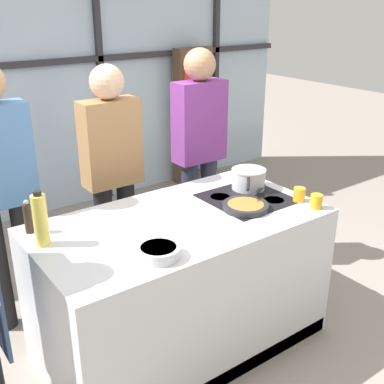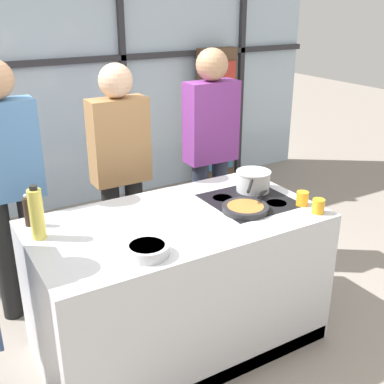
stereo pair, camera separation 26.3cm
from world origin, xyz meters
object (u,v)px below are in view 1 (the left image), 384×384
Objects in this scene: spectator_center_left at (112,167)px; juice_glass_near at (316,201)px; oil_bottle at (41,220)px; pepper_grinder at (28,218)px; spectator_center_right at (199,144)px; white_plate at (133,238)px; spectator_far_left at (0,184)px; saucepan at (249,178)px; juice_glass_far at (299,194)px; mixing_bowl at (159,251)px; frying_pan at (246,206)px.

spectator_center_left reaches higher than juice_glass_near.
pepper_grinder is (-0.01, 0.19, -0.06)m from oil_bottle.
pepper_grinder is at bearing 17.87° from spectator_center_right.
white_plate is 0.60m from pepper_grinder.
spectator_far_left is 0.79m from spectator_center_left.
saucepan is 1.03m from white_plate.
juice_glass_far is (1.13, -0.17, 0.04)m from white_plate.
juice_glass_far is at bearing -14.42° from oil_bottle.
spectator_center_left reaches higher than saucepan.
white_plate is at bearing 91.95° from mixing_bowl.
saucepan is at bearing -1.68° from oil_bottle.
spectator_far_left reaches higher than pepper_grinder.
spectator_center_right is 5.00× the size of saucepan.
oil_bottle is at bearing 91.05° from spectator_far_left.
frying_pan is 1.36× the size of saucepan.
white_plate is at bearing 68.74° from spectator_center_left.
mixing_bowl is (0.01, -0.25, 0.03)m from white_plate.
spectator_center_right reaches higher than pepper_grinder.
juice_glass_near is (1.13, -0.31, 0.04)m from white_plate.
spectator_center_left is 1.04m from oil_bottle.
spectator_far_left is at bearing 145.05° from juice_glass_far.
frying_pan is at bearing 13.85° from mixing_bowl.
spectator_far_left is 3.72× the size of frying_pan.
spectator_far_left is at bearing 141.74° from juice_glass_near.
spectator_center_left is 1.06m from frying_pan.
juice_glass_far is at bearing 145.05° from spectator_far_left.
oil_bottle reaches higher than juice_glass_far.
spectator_far_left is 7.49× the size of white_plate.
juice_glass_near is at bearing 141.74° from spectator_far_left.
spectator_far_left is at bearing 0.00° from spectator_center_left.
juice_glass_near reaches higher than mixing_bowl.
spectator_far_left reaches higher than spectator_center_right.
white_plate is at bearing -28.64° from oil_bottle.
pepper_grinder is (-1.44, 0.23, 0.02)m from saucepan.
spectator_center_left is at bearing -180.00° from spectator_far_left.
pepper_grinder is (-0.43, 0.66, 0.06)m from mixing_bowl.
spectator_far_left is at bearing 91.05° from oil_bottle.
mixing_bowl is (-0.76, -0.19, 0.01)m from frying_pan.
saucepan reaches higher than frying_pan.
spectator_center_left is 3.56× the size of frying_pan.
spectator_center_right is 19.73× the size of juice_glass_near.
saucepan is (0.66, -0.73, -0.01)m from spectator_center_left.
frying_pan is 5.34× the size of juice_glass_far.
spectator_far_left reaches higher than white_plate.
spectator_center_right is 19.73× the size of juice_glass_far.
white_plate is 0.49m from oil_bottle.
spectator_center_left is at bearing 125.36° from juice_glass_far.
mixing_bowl is 0.79m from pepper_grinder.
saucepan is at bearing 131.82° from spectator_center_left.
white_plate is (-0.77, 0.06, -0.01)m from frying_pan.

